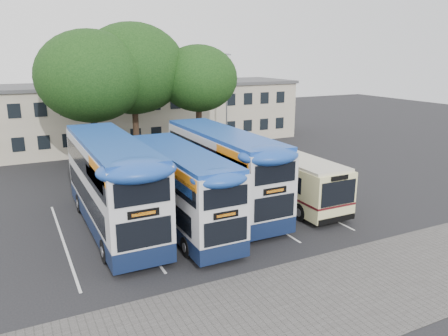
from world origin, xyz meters
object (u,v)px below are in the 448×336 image
object	(u,v)px
bus_dd_left	(112,180)
tree_left	(91,76)
tree_right	(198,79)
bus_dd_mid	(182,185)
lamp_post	(227,97)
tree_mid	(133,69)
bus_single	(283,173)
bus_dd_right	(222,167)

from	to	relation	value
bus_dd_left	tree_left	bearing A→B (deg)	83.33
tree_right	bus_dd_mid	distance (m)	15.43
tree_right	lamp_post	bearing A→B (deg)	35.00
tree_mid	bus_dd_left	bearing A→B (deg)	-110.47
tree_left	bus_single	size ratio (longest dim) A/B	1.06
lamp_post	bus_dd_mid	size ratio (longest dim) A/B	0.88
lamp_post	tree_left	world-z (taller)	tree_left
tree_right	bus_single	xyz separation A→B (m)	(0.74, -11.63, -5.31)
tree_left	tree_mid	world-z (taller)	tree_mid
tree_right	bus_dd_left	distance (m)	15.89
tree_mid	bus_single	xyz separation A→B (m)	(5.68, -13.48, -6.13)
tree_mid	bus_dd_mid	xyz separation A→B (m)	(-1.71, -14.97, -5.50)
tree_mid	bus_single	bearing A→B (deg)	-67.15
tree_left	bus_dd_right	xyz separation A→B (m)	(5.16, -11.82, -4.81)
tree_right	bus_dd_mid	world-z (taller)	tree_right
bus_dd_left	bus_dd_mid	size ratio (longest dim) A/B	1.13
bus_single	tree_right	bearing A→B (deg)	93.62
bus_single	bus_dd_right	bearing A→B (deg)	176.27
tree_left	bus_dd_right	world-z (taller)	tree_left
tree_right	bus_dd_mid	xyz separation A→B (m)	(-6.65, -13.11, -4.68)
tree_mid	bus_dd_mid	size ratio (longest dim) A/B	1.12
tree_mid	bus_dd_left	distance (m)	15.26
lamp_post	bus_dd_mid	bearing A→B (deg)	-123.90
lamp_post	tree_mid	size ratio (longest dim) A/B	0.79
bus_dd_left	bus_single	xyz separation A→B (m)	(10.70, -0.04, -0.93)
tree_left	lamp_post	bearing A→B (deg)	10.74
bus_dd_right	tree_right	bearing A→B (deg)	73.37
bus_dd_left	tree_right	bearing A→B (deg)	49.31
bus_single	tree_left	bearing A→B (deg)	127.54
tree_left	tree_mid	size ratio (longest dim) A/B	0.94
bus_dd_right	bus_single	xyz separation A→B (m)	(4.13, -0.27, -0.85)
tree_left	tree_right	distance (m)	8.57
bus_single	lamp_post	bearing A→B (deg)	77.00
lamp_post	tree_mid	xyz separation A→B (m)	(-9.03, -1.00, 2.78)
lamp_post	tree_right	world-z (taller)	tree_right
lamp_post	tree_right	distance (m)	5.35
bus_dd_mid	bus_single	world-z (taller)	bus_dd_mid
tree_left	bus_dd_mid	bearing A→B (deg)	-82.03
lamp_post	tree_left	size ratio (longest dim) A/B	0.83
tree_mid	tree_right	world-z (taller)	tree_mid
lamp_post	bus_dd_right	world-z (taller)	lamp_post
bus_dd_right	bus_single	size ratio (longest dim) A/B	1.10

